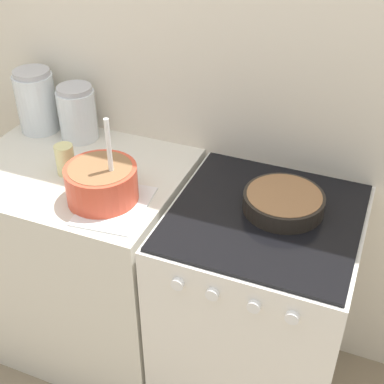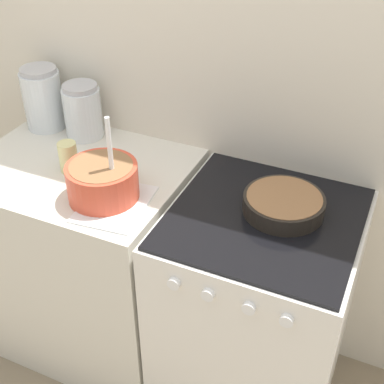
{
  "view_description": "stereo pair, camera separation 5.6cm",
  "coord_description": "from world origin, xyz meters",
  "px_view_note": "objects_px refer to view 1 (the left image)",
  "views": [
    {
      "loc": [
        0.62,
        -1.05,
        1.95
      ],
      "look_at": [
        0.09,
        0.28,
        0.95
      ],
      "focal_mm": 50.0,
      "sensor_mm": 36.0,
      "label": 1
    },
    {
      "loc": [
        0.68,
        -1.03,
        1.95
      ],
      "look_at": [
        0.09,
        0.28,
        0.95
      ],
      "focal_mm": 50.0,
      "sensor_mm": 36.0,
      "label": 2
    }
  ],
  "objects_px": {
    "storage_jar_left": "(37,105)",
    "tin_can": "(65,160)",
    "stove": "(256,310)",
    "storage_jar_middle": "(78,116)",
    "mixing_bowl": "(102,182)",
    "baking_pan": "(284,202)"
  },
  "relations": [
    {
      "from": "mixing_bowl",
      "to": "baking_pan",
      "type": "bearing_deg",
      "value": 16.73
    },
    {
      "from": "baking_pan",
      "to": "storage_jar_left",
      "type": "height_order",
      "value": "storage_jar_left"
    },
    {
      "from": "storage_jar_left",
      "to": "baking_pan",
      "type": "bearing_deg",
      "value": -8.88
    },
    {
      "from": "baking_pan",
      "to": "storage_jar_middle",
      "type": "height_order",
      "value": "storage_jar_middle"
    },
    {
      "from": "storage_jar_left",
      "to": "tin_can",
      "type": "relative_size",
      "value": 2.25
    },
    {
      "from": "mixing_bowl",
      "to": "storage_jar_middle",
      "type": "height_order",
      "value": "mixing_bowl"
    },
    {
      "from": "stove",
      "to": "storage_jar_middle",
      "type": "height_order",
      "value": "storage_jar_middle"
    },
    {
      "from": "storage_jar_left",
      "to": "mixing_bowl",
      "type": "bearing_deg",
      "value": -34.74
    },
    {
      "from": "stove",
      "to": "baking_pan",
      "type": "distance_m",
      "value": 0.48
    },
    {
      "from": "storage_jar_left",
      "to": "storage_jar_middle",
      "type": "xyz_separation_m",
      "value": [
        0.19,
        0.0,
        -0.02
      ]
    },
    {
      "from": "stove",
      "to": "storage_jar_middle",
      "type": "relative_size",
      "value": 4.08
    },
    {
      "from": "storage_jar_middle",
      "to": "stove",
      "type": "bearing_deg",
      "value": -14.56
    },
    {
      "from": "baking_pan",
      "to": "tin_can",
      "type": "relative_size",
      "value": 2.34
    },
    {
      "from": "storage_jar_middle",
      "to": "tin_can",
      "type": "xyz_separation_m",
      "value": [
        0.1,
        -0.25,
        -0.04
      ]
    },
    {
      "from": "mixing_bowl",
      "to": "tin_can",
      "type": "distance_m",
      "value": 0.22
    },
    {
      "from": "mixing_bowl",
      "to": "baking_pan",
      "type": "xyz_separation_m",
      "value": [
        0.57,
        0.17,
        -0.04
      ]
    },
    {
      "from": "mixing_bowl",
      "to": "baking_pan",
      "type": "relative_size",
      "value": 1.18
    },
    {
      "from": "baking_pan",
      "to": "tin_can",
      "type": "bearing_deg",
      "value": -174.17
    },
    {
      "from": "tin_can",
      "to": "storage_jar_middle",
      "type": "bearing_deg",
      "value": 111.27
    },
    {
      "from": "storage_jar_middle",
      "to": "mixing_bowl",
      "type": "bearing_deg",
      "value": -48.48
    },
    {
      "from": "stove",
      "to": "storage_jar_left",
      "type": "height_order",
      "value": "storage_jar_left"
    },
    {
      "from": "storage_jar_middle",
      "to": "tin_can",
      "type": "height_order",
      "value": "storage_jar_middle"
    }
  ]
}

